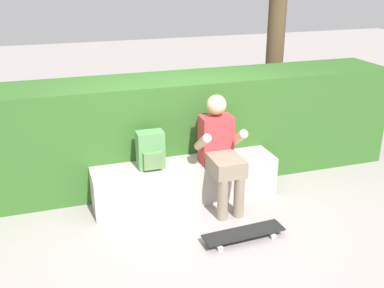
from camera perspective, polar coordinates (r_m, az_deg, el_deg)
name	(u,v)px	position (r m, az deg, el deg)	size (l,w,h in m)	color
ground_plane	(195,213)	(4.89, 0.36, -8.63)	(24.00, 24.00, 0.00)	gray
bench_main	(185,181)	(5.07, -0.85, -4.63)	(2.03, 0.46, 0.44)	#B1A9A0
person_skater	(221,149)	(4.81, 3.58, -0.65)	(0.49, 0.62, 1.19)	#B73338
skateboard_near_person	(244,233)	(4.45, 6.47, -10.99)	(0.81, 0.24, 0.09)	black
backpack_on_bench	(151,151)	(4.80, -5.19, -0.83)	(0.28, 0.23, 0.40)	#51894C
hedge_row	(134,133)	(5.36, -7.29, 1.33)	(6.44, 0.80, 1.24)	#2F5C22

